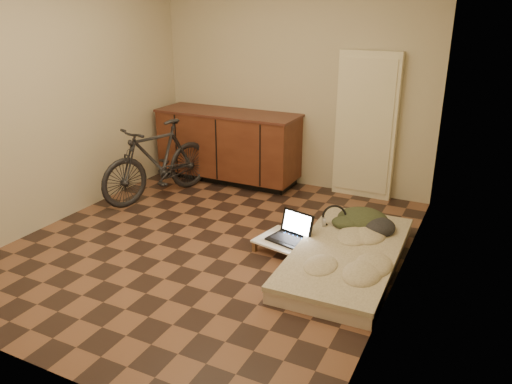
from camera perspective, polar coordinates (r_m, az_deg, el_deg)
The scene contains 10 objects.
room_shell at distance 4.46m, azimuth -5.74°, elevation 9.26°, with size 3.50×4.00×2.60m.
cabinets at distance 6.45m, azimuth -3.16°, elevation 5.29°, with size 1.84×0.62×0.91m.
appliance_panel at distance 5.96m, azimuth 12.45°, elevation 7.34°, with size 0.70×0.10×1.70m, color #F0E7BE.
bicycle at distance 5.96m, azimuth -11.20°, elevation 3.96°, with size 0.45×1.54×1.00m, color black.
futon at distance 4.53m, azimuth 10.34°, elevation -7.24°, with size 0.91×1.82×0.15m.
clothing_pile at distance 4.95m, azimuth 12.58°, elevation -2.60°, with size 0.53×0.44×0.21m, color #2E351F, non-canonical shape.
headphones at distance 4.92m, azimuth 8.96°, elevation -2.72°, with size 0.26×0.24×0.18m, color black, non-canonical shape.
lap_desk at distance 4.65m, azimuth 4.37°, elevation -5.89°, with size 0.76×0.58×0.11m.
laptop at distance 4.69m, azimuth 3.99°, elevation -4.78°, with size 0.41×0.38×0.24m.
mouse at distance 4.46m, azimuth 6.17°, elevation -6.74°, with size 0.06×0.09×0.03m, color silver.
Camera 1 is at (2.33, -3.70, 2.18)m, focal length 35.00 mm.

